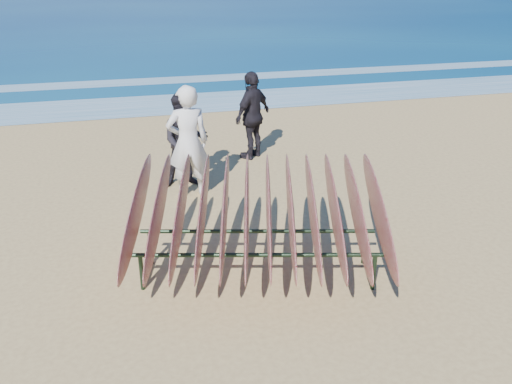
% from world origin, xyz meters
% --- Properties ---
extents(ground, '(120.00, 120.00, 0.00)m').
position_xyz_m(ground, '(0.00, 0.00, 0.00)').
color(ground, tan).
rests_on(ground, ground).
extents(ocean, '(160.00, 160.00, 0.00)m').
position_xyz_m(ocean, '(0.00, 55.00, 0.01)').
color(ocean, navy).
rests_on(ocean, ground).
extents(foam_near, '(160.00, 160.00, 0.00)m').
position_xyz_m(foam_near, '(0.00, 10.00, 0.01)').
color(foam_near, white).
rests_on(foam_near, ground).
extents(foam_far, '(160.00, 160.00, 0.00)m').
position_xyz_m(foam_far, '(0.00, 13.50, 0.01)').
color(foam_far, white).
rests_on(foam_far, ground).
extents(surfboard_rack, '(3.70, 3.25, 1.53)m').
position_xyz_m(surfboard_rack, '(-0.14, 0.18, 0.93)').
color(surfboard_rack, black).
rests_on(surfboard_rack, ground).
extents(person_white, '(0.75, 0.50, 2.01)m').
position_xyz_m(person_white, '(-0.62, 3.09, 1.00)').
color(person_white, silver).
rests_on(person_white, ground).
extents(person_dark_a, '(0.88, 0.71, 1.75)m').
position_xyz_m(person_dark_a, '(-0.61, 3.62, 0.87)').
color(person_dark_a, black).
rests_on(person_dark_a, ground).
extents(person_dark_b, '(1.12, 1.04, 1.84)m').
position_xyz_m(person_dark_b, '(0.97, 4.84, 0.92)').
color(person_dark_b, black).
rests_on(person_dark_b, ground).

